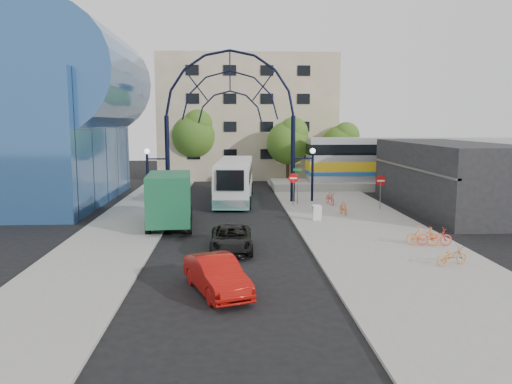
{
  "coord_description": "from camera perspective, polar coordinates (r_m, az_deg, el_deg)",
  "views": [
    {
      "loc": [
        -0.06,
        -25.79,
        6.48
      ],
      "look_at": [
        1.61,
        6.0,
        2.02
      ],
      "focal_mm": 35.0,
      "sensor_mm": 36.0,
      "label": 1
    }
  ],
  "objects": [
    {
      "name": "tree_north_b",
      "position": [
        55.86,
        -6.98,
        6.68
      ],
      "size": [
        5.12,
        5.12,
        8.0
      ],
      "color": "#382314",
      "rests_on": "ground"
    },
    {
      "name": "bike_near_b",
      "position": [
        35.19,
        9.97,
        -1.77
      ],
      "size": [
        0.59,
        1.6,
        0.94
      ],
      "primitive_type": "imported",
      "rotation": [
        0.0,
        0.0,
        0.1
      ],
      "color": "orange",
      "rests_on": "sidewalk_east"
    },
    {
      "name": "tree_north_a",
      "position": [
        52.12,
        3.82,
        5.91
      ],
      "size": [
        4.48,
        4.48,
        7.0
      ],
      "color": "#382314",
      "rests_on": "ground"
    },
    {
      "name": "plaza_west",
      "position": [
        33.06,
        -14.21,
        -3.46
      ],
      "size": [
        5.0,
        50.0,
        0.12
      ],
      "primitive_type": "cube",
      "color": "gray",
      "rests_on": "ground"
    },
    {
      "name": "transit_hall",
      "position": [
        43.54,
        -23.72,
        7.6
      ],
      "size": [
        16.5,
        18.0,
        14.5
      ],
      "color": "#2E568E",
      "rests_on": "ground"
    },
    {
      "name": "gateway_arch",
      "position": [
        39.84,
        -2.97,
        10.96
      ],
      "size": [
        13.64,
        0.44,
        12.1
      ],
      "color": "black",
      "rests_on": "ground"
    },
    {
      "name": "red_sedan",
      "position": [
        19.34,
        -4.52,
        -9.43
      ],
      "size": [
        2.88,
        4.51,
        1.4
      ],
      "primitive_type": "imported",
      "rotation": [
        0.0,
        0.0,
        0.36
      ],
      "color": "#9E0E09",
      "rests_on": "ground"
    },
    {
      "name": "city_bus",
      "position": [
        41.52,
        -2.44,
        1.42
      ],
      "size": [
        3.46,
        12.26,
        3.33
      ],
      "rotation": [
        0.0,
        0.0,
        -0.06
      ],
      "color": "silver",
      "rests_on": "ground"
    },
    {
      "name": "black_suv",
      "position": [
        25.39,
        -2.84,
        -5.36
      ],
      "size": [
        2.09,
        4.53,
        1.26
      ],
      "primitive_type": "imported",
      "rotation": [
        0.0,
        0.0,
        -0.0
      ],
      "color": "black",
      "rests_on": "ground"
    },
    {
      "name": "commercial_block_east",
      "position": [
        39.43,
        21.05,
        1.66
      ],
      "size": [
        6.0,
        16.0,
        5.0
      ],
      "primitive_type": "cube",
      "color": "black",
      "rests_on": "ground"
    },
    {
      "name": "bike_far_c",
      "position": [
        24.17,
        21.46,
        -6.79
      ],
      "size": [
        1.72,
        1.01,
        0.85
      ],
      "primitive_type": "imported",
      "rotation": [
        0.0,
        0.0,
        1.86
      ],
      "color": "orange",
      "rests_on": "sidewalk_east"
    },
    {
      "name": "bike_near_a",
      "position": [
        39.53,
        8.5,
        -0.66
      ],
      "size": [
        0.86,
        1.9,
        0.96
      ],
      "primitive_type": "imported",
      "rotation": [
        0.0,
        0.0,
        0.13
      ],
      "color": "#F74631",
      "rests_on": "sidewalk_east"
    },
    {
      "name": "ground",
      "position": [
        26.59,
        -2.81,
        -6.13
      ],
      "size": [
        120.0,
        120.0,
        0.0
      ],
      "primitive_type": "plane",
      "color": "black",
      "rests_on": "ground"
    },
    {
      "name": "street_name_sign",
      "position": [
        38.99,
        4.76,
        1.55
      ],
      "size": [
        0.7,
        0.7,
        2.8
      ],
      "color": "slate",
      "rests_on": "sidewalk_east"
    },
    {
      "name": "tree_north_c",
      "position": [
        55.12,
        9.81,
        5.58
      ],
      "size": [
        4.16,
        4.16,
        6.5
      ],
      "color": "#382314",
      "rests_on": "ground"
    },
    {
      "name": "bike_far_a",
      "position": [
        27.58,
        19.71,
        -4.83
      ],
      "size": [
        1.84,
        0.86,
        0.93
      ],
      "primitive_type": "imported",
      "rotation": [
        0.0,
        0.0,
        1.43
      ],
      "color": "#FE3E32",
      "rests_on": "sidewalk_east"
    },
    {
      "name": "stop_sign",
      "position": [
        38.36,
        4.29,
        1.24
      ],
      "size": [
        0.8,
        0.07,
        2.5
      ],
      "color": "slate",
      "rests_on": "sidewalk_east"
    },
    {
      "name": "green_truck",
      "position": [
        31.31,
        -9.79,
        -0.9
      ],
      "size": [
        3.0,
        6.94,
        3.42
      ],
      "rotation": [
        0.0,
        0.0,
        0.07
      ],
      "color": "black",
      "rests_on": "ground"
    },
    {
      "name": "bike_far_b",
      "position": [
        27.4,
        18.57,
        -4.77
      ],
      "size": [
        1.76,
        0.78,
        1.02
      ],
      "primitive_type": "imported",
      "rotation": [
        0.0,
        0.0,
        1.39
      ],
      "color": "orange",
      "rests_on": "sidewalk_east"
    },
    {
      "name": "do_not_enter_sign",
      "position": [
        37.73,
        14.06,
        0.89
      ],
      "size": [
        0.76,
        0.07,
        2.48
      ],
      "color": "slate",
      "rests_on": "sidewalk_east"
    },
    {
      "name": "apartment_block",
      "position": [
        60.8,
        -1.08,
        8.48
      ],
      "size": [
        20.0,
        12.1,
        14.0
      ],
      "color": "tan",
      "rests_on": "ground"
    },
    {
      "name": "train_car",
      "position": [
        51.95,
        19.75,
        3.57
      ],
      "size": [
        25.1,
        3.05,
        4.2
      ],
      "color": "#B7B7BC",
      "rests_on": "train_platform"
    },
    {
      "name": "train_platform",
      "position": [
        52.18,
        19.62,
        0.83
      ],
      "size": [
        32.0,
        5.0,
        0.8
      ],
      "primitive_type": "cube",
      "color": "gray",
      "rests_on": "ground"
    },
    {
      "name": "sidewalk_east",
      "position": [
        31.52,
        11.9,
        -3.94
      ],
      "size": [
        8.0,
        56.0,
        0.12
      ],
      "primitive_type": "cube",
      "color": "gray",
      "rests_on": "ground"
    },
    {
      "name": "sandwich_board",
      "position": [
        32.77,
        6.99,
        -2.16
      ],
      "size": [
        0.55,
        0.61,
        0.99
      ],
      "color": "white",
      "rests_on": "sidewalk_east"
    }
  ]
}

